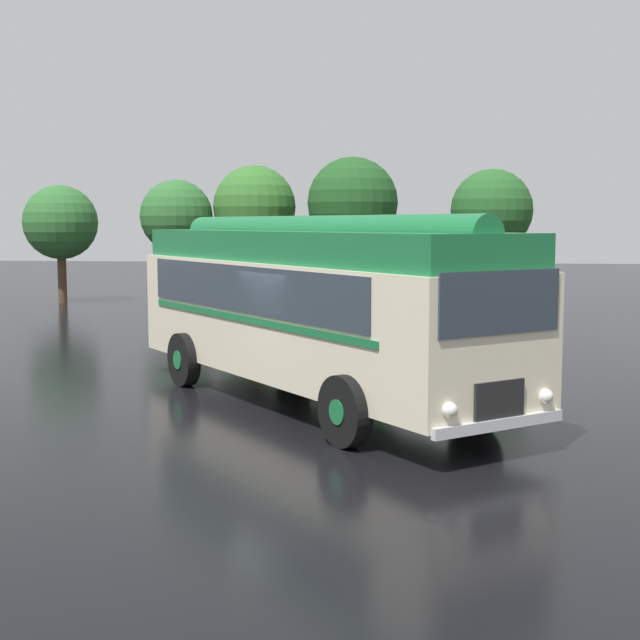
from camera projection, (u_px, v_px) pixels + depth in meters
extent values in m
plane|color=black|center=(306.00, 409.00, 16.09)|extent=(120.00, 120.00, 0.00)
cube|color=beige|center=(311.00, 318.00, 16.52)|extent=(8.21, 9.36, 2.10)
cube|color=#196B38|center=(311.00, 246.00, 16.37)|extent=(7.93, 9.08, 0.56)
cylinder|color=#196B38|center=(311.00, 232.00, 16.34)|extent=(6.41, 7.79, 0.60)
cube|color=#2D3842|center=(358.00, 284.00, 17.37)|extent=(5.03, 6.26, 0.84)
cube|color=#2D3842|center=(242.00, 289.00, 16.04)|extent=(5.03, 6.26, 0.84)
cube|color=#196B38|center=(360.00, 312.00, 17.35)|extent=(5.15, 6.42, 0.12)
cube|color=#196B38|center=(245.00, 319.00, 16.01)|extent=(5.15, 6.42, 0.12)
cube|color=#2D3842|center=(501.00, 302.00, 12.22)|extent=(1.74, 1.40, 0.88)
cube|color=black|center=(499.00, 401.00, 12.36)|extent=(0.74, 0.61, 0.56)
cube|color=silver|center=(500.00, 424.00, 12.38)|extent=(1.92, 1.56, 0.16)
sphere|color=white|center=(546.00, 396.00, 12.83)|extent=(0.22, 0.22, 0.22)
sphere|color=white|center=(450.00, 410.00, 11.88)|extent=(0.22, 0.22, 0.22)
cylinder|color=black|center=(476.00, 394.00, 14.70)|extent=(0.91, 1.03, 1.10)
cylinder|color=#196B38|center=(476.00, 394.00, 14.70)|extent=(0.49, 0.50, 0.39)
cylinder|color=black|center=(345.00, 411.00, 13.33)|extent=(0.91, 1.03, 1.10)
cylinder|color=#196B38|center=(345.00, 411.00, 13.33)|extent=(0.49, 0.50, 0.39)
cylinder|color=black|center=(292.00, 350.00, 19.76)|extent=(0.91, 1.03, 1.10)
cylinder|color=#196B38|center=(292.00, 350.00, 19.76)|extent=(0.49, 0.50, 0.39)
cylinder|color=black|center=(184.00, 359.00, 18.39)|extent=(0.91, 1.03, 1.10)
cylinder|color=#196B38|center=(184.00, 359.00, 18.39)|extent=(0.49, 0.50, 0.39)
cube|color=#144C28|center=(330.00, 300.00, 30.96)|extent=(1.76, 4.22, 0.70)
cube|color=#144C28|center=(330.00, 281.00, 31.04)|extent=(1.53, 2.20, 0.64)
cube|color=#2D3842|center=(352.00, 281.00, 30.94)|extent=(0.05, 1.93, 0.50)
cube|color=#2D3842|center=(309.00, 281.00, 31.13)|extent=(0.05, 1.93, 0.50)
cylinder|color=black|center=(352.00, 315.00, 29.60)|extent=(0.21, 0.64, 0.64)
cylinder|color=black|center=(299.00, 314.00, 29.83)|extent=(0.21, 0.64, 0.64)
cylinder|color=black|center=(358.00, 307.00, 32.17)|extent=(0.21, 0.64, 0.64)
cylinder|color=black|center=(310.00, 307.00, 32.40)|extent=(0.21, 0.64, 0.64)
cube|color=#144C28|center=(402.00, 303.00, 29.84)|extent=(2.30, 4.41, 0.70)
cube|color=#144C28|center=(402.00, 283.00, 29.91)|extent=(1.80, 2.38, 0.64)
cube|color=#2D3842|center=(424.00, 283.00, 29.94)|extent=(0.31, 1.91, 0.50)
cube|color=#2D3842|center=(379.00, 283.00, 29.89)|extent=(0.31, 1.91, 0.50)
cylinder|color=black|center=(434.00, 318.00, 28.61)|extent=(0.29, 0.66, 0.64)
cylinder|color=black|center=(380.00, 318.00, 28.55)|extent=(0.29, 0.66, 0.64)
cylinder|color=black|center=(422.00, 310.00, 31.20)|extent=(0.29, 0.66, 0.64)
cylinder|color=black|center=(372.00, 310.00, 31.14)|extent=(0.29, 0.66, 0.64)
cylinder|color=#4C3823|center=(62.00, 277.00, 37.36)|extent=(0.36, 0.36, 2.22)
sphere|color=#2D662D|center=(60.00, 222.00, 37.11)|extent=(3.09, 3.09, 3.09)
sphere|color=#2D662D|center=(71.00, 228.00, 37.02)|extent=(1.81, 1.81, 1.81)
cylinder|color=#4C3823|center=(177.00, 274.00, 36.62)|extent=(0.30, 0.30, 2.53)
sphere|color=#2D662D|center=(176.00, 216.00, 36.36)|extent=(2.96, 2.96, 2.96)
sphere|color=#2D662D|center=(183.00, 218.00, 36.44)|extent=(2.10, 2.10, 2.10)
cylinder|color=#4C3823|center=(255.00, 271.00, 36.98)|extent=(0.33, 0.33, 2.73)
sphere|color=#336B28|center=(255.00, 207.00, 36.69)|extent=(3.42, 3.42, 3.42)
sphere|color=#336B28|center=(247.00, 208.00, 36.41)|extent=(2.38, 2.38, 2.38)
cylinder|color=#4C3823|center=(352.00, 272.00, 35.51)|extent=(0.32, 0.32, 2.81)
sphere|color=#1E4C1E|center=(352.00, 203.00, 35.21)|extent=(3.60, 3.60, 3.60)
sphere|color=#1E4C1E|center=(352.00, 207.00, 34.88)|extent=(2.44, 2.44, 2.44)
cylinder|color=#4C3823|center=(490.00, 275.00, 34.97)|extent=(0.29, 0.29, 2.66)
sphere|color=#235623|center=(492.00, 210.00, 34.69)|extent=(3.19, 3.19, 3.19)
sphere|color=#235623|center=(483.00, 210.00, 34.91)|extent=(2.36, 2.36, 2.36)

